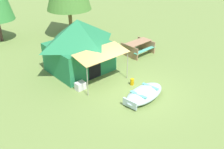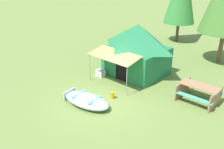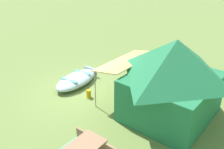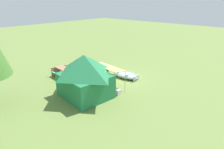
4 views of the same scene
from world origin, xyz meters
TOP-DOWN VIEW (x-y plane):
  - ground_plane at (0.00, 0.00)m, footprint 80.00×80.00m
  - beached_rowboat at (-0.29, -0.82)m, footprint 2.36×1.17m
  - canvas_cabin_tent at (-0.33, 3.50)m, footprint 3.57×4.26m
  - picnic_table at (3.59, 2.49)m, footprint 1.89×1.58m
  - cooler_box at (-1.72, 1.93)m, footprint 0.51×0.38m
  - fuel_can at (0.30, 0.33)m, footprint 0.25×0.25m

SIDE VIEW (x-z plane):
  - ground_plane at x=0.00m, z-range 0.00..0.00m
  - fuel_can at x=0.30m, z-range 0.00..0.33m
  - cooler_box at x=-1.72m, z-range 0.00..0.38m
  - beached_rowboat at x=-0.29m, z-range 0.01..0.47m
  - picnic_table at x=3.59m, z-range 0.09..0.88m
  - canvas_cabin_tent at x=-0.33m, z-range 0.05..2.91m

